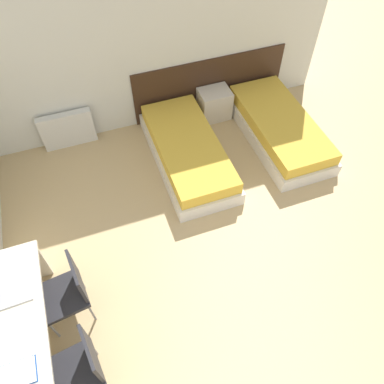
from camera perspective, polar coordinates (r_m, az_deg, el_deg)
The scene contains 11 objects.
wall_back at distance 5.58m, azimuth -7.75°, elevation 21.33°, with size 5.83×0.05×2.70m.
headboard_panel at distance 6.29m, azimuth 2.71°, elevation 16.01°, with size 2.53×0.03×0.93m.
bed_near_window at distance 5.52m, azimuth -0.65°, elevation 6.13°, with size 0.93×2.04×0.41m.
bed_near_door at distance 6.04m, azimuth 13.10°, elevation 9.45°, with size 0.93×2.04×0.41m.
nightstand at distance 6.26m, azimuth 3.42°, elevation 13.24°, with size 0.50×0.39×0.49m.
radiator at distance 6.03m, azimuth -18.41°, elevation 9.01°, with size 0.79×0.12×0.58m.
desk at distance 4.08m, azimuth -24.80°, elevation -20.16°, with size 0.59×1.94×0.72m.
chair_near_laptop at distance 4.20m, azimuth -18.46°, elevation -14.06°, with size 0.52×0.52×0.90m.
chair_near_notebook at distance 3.90m, azimuth -16.71°, elevation -24.23°, with size 0.53×0.53×0.90m.
laptop at distance 4.06m, azimuth -26.46°, elevation -13.62°, with size 0.35×0.25×0.35m.
open_notebook at distance 3.82m, azimuth -25.07°, elevation -23.88°, with size 0.32×0.23×0.02m.
Camera 1 is at (-0.95, -0.15, 4.17)m, focal length 35.00 mm.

